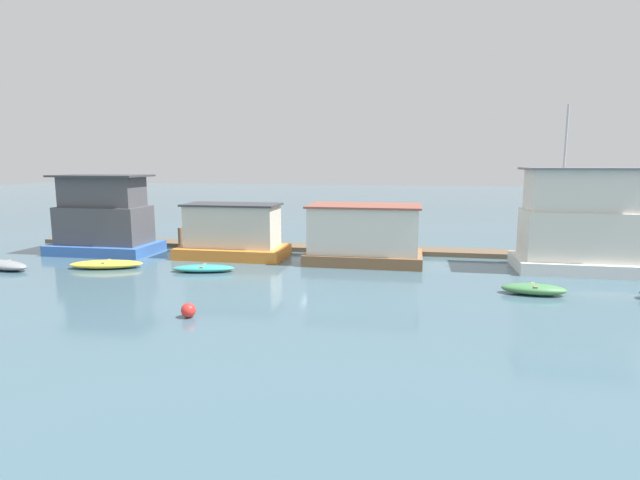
{
  "coord_description": "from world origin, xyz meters",
  "views": [
    {
      "loc": [
        5.39,
        -29.26,
        5.92
      ],
      "look_at": [
        0.0,
        -1.0,
        1.4
      ],
      "focal_mm": 28.0,
      "sensor_mm": 36.0,
      "label": 1
    }
  ],
  "objects_px": {
    "houseboat_brown": "(364,235)",
    "houseboat_white": "(579,224)",
    "houseboat_blue": "(104,219)",
    "dinghy_green": "(534,289)",
    "houseboat_orange": "(233,233)",
    "dinghy_grey": "(2,265)",
    "mooring_post_far_left": "(180,238)",
    "buoy_red": "(188,310)",
    "dinghy_yellow": "(106,264)",
    "dinghy_teal": "(203,268)",
    "mooring_post_far_right": "(225,236)"
  },
  "relations": [
    {
      "from": "houseboat_brown",
      "to": "houseboat_white",
      "type": "xyz_separation_m",
      "value": [
        11.67,
        -0.19,
        0.94
      ]
    },
    {
      "from": "houseboat_blue",
      "to": "dinghy_green",
      "type": "xyz_separation_m",
      "value": [
        25.22,
        -5.76,
        -1.97
      ]
    },
    {
      "from": "houseboat_orange",
      "to": "dinghy_grey",
      "type": "bearing_deg",
      "value": -152.78
    },
    {
      "from": "mooring_post_far_left",
      "to": "buoy_red",
      "type": "xyz_separation_m",
      "value": [
        7.33,
        -14.21,
        -0.45
      ]
    },
    {
      "from": "dinghy_grey",
      "to": "dinghy_yellow",
      "type": "xyz_separation_m",
      "value": [
        5.5,
        1.37,
        -0.02
      ]
    },
    {
      "from": "houseboat_brown",
      "to": "buoy_red",
      "type": "xyz_separation_m",
      "value": [
        -5.54,
        -11.93,
        -1.38
      ]
    },
    {
      "from": "mooring_post_far_left",
      "to": "dinghy_teal",
      "type": "bearing_deg",
      "value": -55.18
    },
    {
      "from": "dinghy_yellow",
      "to": "dinghy_teal",
      "type": "bearing_deg",
      "value": 1.5
    },
    {
      "from": "dinghy_teal",
      "to": "mooring_post_far_left",
      "type": "xyz_separation_m",
      "value": [
        -4.54,
        6.53,
        0.54
      ]
    },
    {
      "from": "mooring_post_far_right",
      "to": "dinghy_green",
      "type": "bearing_deg",
      "value": -24.55
    },
    {
      "from": "dinghy_yellow",
      "to": "dinghy_teal",
      "type": "distance_m",
      "value": 5.75
    },
    {
      "from": "mooring_post_far_left",
      "to": "mooring_post_far_right",
      "type": "relative_size",
      "value": 0.73
    },
    {
      "from": "mooring_post_far_left",
      "to": "houseboat_white",
      "type": "bearing_deg",
      "value": -5.76
    },
    {
      "from": "houseboat_orange",
      "to": "houseboat_brown",
      "type": "height_order",
      "value": "houseboat_brown"
    },
    {
      "from": "houseboat_orange",
      "to": "dinghy_grey",
      "type": "height_order",
      "value": "houseboat_orange"
    },
    {
      "from": "houseboat_blue",
      "to": "houseboat_orange",
      "type": "distance_m",
      "value": 8.76
    },
    {
      "from": "houseboat_white",
      "to": "houseboat_brown",
      "type": "bearing_deg",
      "value": 179.05
    },
    {
      "from": "houseboat_brown",
      "to": "dinghy_grey",
      "type": "xyz_separation_m",
      "value": [
        -19.58,
        -5.77,
        -1.41
      ]
    },
    {
      "from": "houseboat_orange",
      "to": "mooring_post_far_left",
      "type": "bearing_deg",
      "value": 154.57
    },
    {
      "from": "dinghy_grey",
      "to": "dinghy_green",
      "type": "relative_size",
      "value": 1.39
    },
    {
      "from": "mooring_post_far_left",
      "to": "dinghy_yellow",
      "type": "bearing_deg",
      "value": -100.24
    },
    {
      "from": "mooring_post_far_right",
      "to": "mooring_post_far_left",
      "type": "bearing_deg",
      "value": 180.0
    },
    {
      "from": "houseboat_orange",
      "to": "houseboat_white",
      "type": "distance_m",
      "value": 19.92
    },
    {
      "from": "dinghy_yellow",
      "to": "mooring_post_far_right",
      "type": "bearing_deg",
      "value": 56.19
    },
    {
      "from": "houseboat_blue",
      "to": "mooring_post_far_right",
      "type": "distance_m",
      "value": 7.83
    },
    {
      "from": "houseboat_orange",
      "to": "dinghy_teal",
      "type": "xyz_separation_m",
      "value": [
        -0.1,
        -4.32,
        -1.33
      ]
    },
    {
      "from": "dinghy_green",
      "to": "mooring_post_far_right",
      "type": "bearing_deg",
      "value": 155.45
    },
    {
      "from": "houseboat_orange",
      "to": "mooring_post_far_right",
      "type": "xyz_separation_m",
      "value": [
        -1.38,
        2.21,
        -0.52
      ]
    },
    {
      "from": "buoy_red",
      "to": "houseboat_orange",
      "type": "bearing_deg",
      "value": 102.6
    },
    {
      "from": "houseboat_blue",
      "to": "dinghy_yellow",
      "type": "relative_size",
      "value": 1.56
    },
    {
      "from": "dinghy_grey",
      "to": "houseboat_white",
      "type": "bearing_deg",
      "value": 10.12
    },
    {
      "from": "dinghy_teal",
      "to": "houseboat_orange",
      "type": "bearing_deg",
      "value": 88.65
    },
    {
      "from": "mooring_post_far_right",
      "to": "buoy_red",
      "type": "bearing_deg",
      "value": -74.06
    },
    {
      "from": "houseboat_brown",
      "to": "dinghy_green",
      "type": "distance_m",
      "value": 10.24
    },
    {
      "from": "dinghy_teal",
      "to": "mooring_post_far_right",
      "type": "bearing_deg",
      "value": 101.05
    },
    {
      "from": "houseboat_white",
      "to": "dinghy_yellow",
      "type": "distance_m",
      "value": 26.19
    },
    {
      "from": "buoy_red",
      "to": "mooring_post_far_left",
      "type": "bearing_deg",
      "value": 117.27
    },
    {
      "from": "houseboat_brown",
      "to": "houseboat_orange",
      "type": "bearing_deg",
      "value": 179.5
    },
    {
      "from": "houseboat_brown",
      "to": "dinghy_grey",
      "type": "distance_m",
      "value": 20.46
    },
    {
      "from": "houseboat_white",
      "to": "mooring_post_far_left",
      "type": "relative_size",
      "value": 6.12
    },
    {
      "from": "dinghy_grey",
      "to": "dinghy_yellow",
      "type": "bearing_deg",
      "value": 13.97
    },
    {
      "from": "dinghy_grey",
      "to": "dinghy_yellow",
      "type": "distance_m",
      "value": 5.67
    },
    {
      "from": "dinghy_yellow",
      "to": "dinghy_green",
      "type": "bearing_deg",
      "value": -3.79
    },
    {
      "from": "houseboat_white",
      "to": "dinghy_grey",
      "type": "bearing_deg",
      "value": -169.88
    },
    {
      "from": "mooring_post_far_right",
      "to": "dinghy_teal",
      "type": "bearing_deg",
      "value": -78.95
    },
    {
      "from": "houseboat_orange",
      "to": "dinghy_green",
      "type": "distance_m",
      "value": 17.58
    },
    {
      "from": "houseboat_orange",
      "to": "dinghy_green",
      "type": "relative_size",
      "value": 2.33
    },
    {
      "from": "mooring_post_far_left",
      "to": "mooring_post_far_right",
      "type": "xyz_separation_m",
      "value": [
        3.27,
        0.0,
        0.27
      ]
    },
    {
      "from": "houseboat_orange",
      "to": "dinghy_green",
      "type": "xyz_separation_m",
      "value": [
        16.49,
        -5.95,
        -1.27
      ]
    },
    {
      "from": "houseboat_brown",
      "to": "dinghy_yellow",
      "type": "relative_size",
      "value": 1.61
    }
  ]
}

